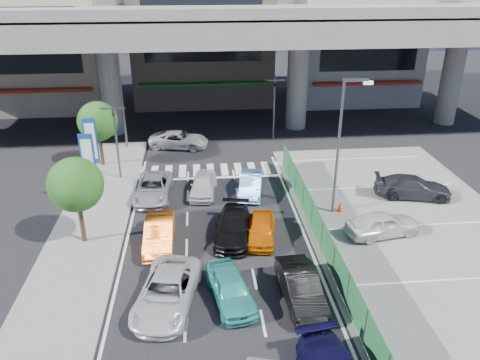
{
  "coord_description": "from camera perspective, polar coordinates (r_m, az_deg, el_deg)",
  "views": [
    {
      "loc": [
        -0.73,
        -17.85,
        13.47
      ],
      "look_at": [
        1.57,
        6.96,
        1.92
      ],
      "focal_mm": 35.0,
      "sensor_mm": 36.0,
      "label": 1
    }
  ],
  "objects": [
    {
      "name": "street_lamp_left",
      "position": [
        37.31,
        -14.02,
        10.66
      ],
      "size": [
        1.65,
        0.22,
        8.0
      ],
      "color": "#595B60",
      "rests_on": "ground"
    },
    {
      "name": "fence_run",
      "position": [
        23.45,
        10.58,
        -8.03
      ],
      "size": [
        0.16,
        22.0,
        1.8
      ],
      "primitive_type": null,
      "color": "#1E592F",
      "rests_on": "ground"
    },
    {
      "name": "sedan_white_mid_left",
      "position": [
        20.84,
        -8.9,
        -13.32
      ],
      "size": [
        3.2,
        5.31,
        1.38
      ],
      "primitive_type": "imported",
      "rotation": [
        0.0,
        0.0,
        -0.19
      ],
      "color": "silver",
      "rests_on": "ground"
    },
    {
      "name": "tree_near",
      "position": [
        24.87,
        -19.4,
        -0.56
      ],
      "size": [
        2.8,
        2.8,
        4.8
      ],
      "color": "#382314",
      "rests_on": "ground"
    },
    {
      "name": "traffic_light_right",
      "position": [
        38.57,
        4.23,
        10.49
      ],
      "size": [
        1.6,
        1.24,
        5.2
      ],
      "color": "#595B60",
      "rests_on": "ground"
    },
    {
      "name": "parked_sedan_dgrey",
      "position": [
        31.28,
        20.3,
        -0.8
      ],
      "size": [
        4.97,
        2.89,
        1.35
      ],
      "primitive_type": "imported",
      "rotation": [
        0.0,
        0.0,
        1.34
      ],
      "color": "#28292D",
      "rests_on": "parking_lot"
    },
    {
      "name": "building_east",
      "position": [
        53.08,
        13.67,
        16.11
      ],
      "size": [
        12.0,
        10.9,
        12.0
      ],
      "color": "gray",
      "rests_on": "ground"
    },
    {
      "name": "traffic_cone",
      "position": [
        28.38,
        12.12,
        -3.15
      ],
      "size": [
        0.46,
        0.46,
        0.68
      ],
      "primitive_type": "cone",
      "rotation": [
        0.0,
        0.0,
        -0.42
      ],
      "color": "#F5350D",
      "rests_on": "parking_lot"
    },
    {
      "name": "taxi_orange_right",
      "position": [
        25.1,
        2.61,
        -5.97
      ],
      "size": [
        2.04,
        3.81,
        1.23
      ],
      "primitive_type": "imported",
      "rotation": [
        0.0,
        0.0,
        -0.17
      ],
      "color": "#D66005",
      "rests_on": "ground"
    },
    {
      "name": "signboard_near",
      "position": [
        28.6,
        -17.99,
        2.26
      ],
      "size": [
        0.8,
        0.14,
        4.7
      ],
      "color": "#595B60",
      "rests_on": "ground"
    },
    {
      "name": "tree_far",
      "position": [
        34.61,
        -16.96,
        6.84
      ],
      "size": [
        2.8,
        2.8,
        4.8
      ],
      "color": "#382314",
      "rests_on": "ground"
    },
    {
      "name": "expressway",
      "position": [
        40.13,
        -4.44,
        18.07
      ],
      "size": [
        64.0,
        14.0,
        10.75
      ],
      "color": "#60605C",
      "rests_on": "ground"
    },
    {
      "name": "sedan_black_mid",
      "position": [
        25.19,
        -0.86,
        -5.74
      ],
      "size": [
        2.47,
        4.67,
        1.29
      ],
      "primitive_type": "imported",
      "rotation": [
        0.0,
        0.0,
        -0.16
      ],
      "color": "black",
      "rests_on": "ground"
    },
    {
      "name": "building_center",
      "position": [
        51.18,
        -4.68,
        18.09
      ],
      "size": [
        14.0,
        10.9,
        15.0
      ],
      "color": "gray",
      "rests_on": "ground"
    },
    {
      "name": "building_west",
      "position": [
        52.57,
        -23.0,
        15.38
      ],
      "size": [
        12.0,
        10.9,
        13.0
      ],
      "color": "gray",
      "rests_on": "ground"
    },
    {
      "name": "hatch_black_mid_right",
      "position": [
        21.03,
        7.4,
        -12.81
      ],
      "size": [
        1.7,
        4.27,
        1.38
      ],
      "primitive_type": "imported",
      "rotation": [
        0.0,
        0.0,
        0.06
      ],
      "color": "black",
      "rests_on": "ground"
    },
    {
      "name": "sedan_white_front_mid",
      "position": [
        29.95,
        -4.49,
        -0.56
      ],
      "size": [
        2.01,
        3.96,
        1.29
      ],
      "primitive_type": "imported",
      "rotation": [
        0.0,
        0.0,
        -0.13
      ],
      "color": "silver",
      "rests_on": "ground"
    },
    {
      "name": "taxi_orange_left",
      "position": [
        24.9,
        -9.8,
        -6.43
      ],
      "size": [
        1.46,
        4.19,
        1.38
      ],
      "primitive_type": "imported",
      "rotation": [
        0.0,
        0.0,
        -0.0
      ],
      "color": "orange",
      "rests_on": "ground"
    },
    {
      "name": "sidewalk_left",
      "position": [
        26.39,
        -18.38,
        -7.1
      ],
      "size": [
        4.0,
        30.0,
        0.12
      ],
      "primitive_type": "cube",
      "color": "slate",
      "rests_on": "ground"
    },
    {
      "name": "parking_lot",
      "position": [
        26.69,
        21.84,
        -7.37
      ],
      "size": [
        12.0,
        28.0,
        0.06
      ],
      "primitive_type": "cube",
      "color": "slate",
      "rests_on": "ground"
    },
    {
      "name": "street_lamp_right",
      "position": [
        26.59,
        12.36,
        5.18
      ],
      "size": [
        1.65,
        0.22,
        8.0
      ],
      "color": "#595B60",
      "rests_on": "ground"
    },
    {
      "name": "kei_truck_front_right",
      "position": [
        29.94,
        1.31,
        -0.51
      ],
      "size": [
        1.99,
        4.05,
        1.28
      ],
      "primitive_type": "imported",
      "rotation": [
        0.0,
        0.0,
        -0.17
      ],
      "color": "#639ADA",
      "rests_on": "ground"
    },
    {
      "name": "crossing_wagon_silver",
      "position": [
        37.92,
        -7.45,
        4.9
      ],
      "size": [
        5.02,
        3.05,
        1.3
      ],
      "primitive_type": "imported",
      "rotation": [
        0.0,
        0.0,
        1.37
      ],
      "color": "#A6A7AE",
      "rests_on": "ground"
    },
    {
      "name": "ground",
      "position": [
        22.38,
        -2.41,
        -12.17
      ],
      "size": [
        120.0,
        120.0,
        0.0
      ],
      "primitive_type": "plane",
      "color": "black",
      "rests_on": "ground"
    },
    {
      "name": "traffic_light_left",
      "position": [
        31.81,
        -15.05,
        6.57
      ],
      "size": [
        1.6,
        1.24,
        5.2
      ],
      "color": "#595B60",
      "rests_on": "ground"
    },
    {
      "name": "wagon_silver_front_left",
      "position": [
        29.91,
        -10.55,
        -0.98
      ],
      "size": [
        2.37,
        4.73,
        1.28
      ],
      "primitive_type": "imported",
      "rotation": [
        0.0,
        0.0,
        -0.05
      ],
      "color": "#929599",
      "rests_on": "ground"
    },
    {
      "name": "taxi_teal_mid",
      "position": [
        20.84,
        -1.14,
        -13.05
      ],
      "size": [
        2.35,
        4.14,
        1.33
      ],
      "primitive_type": "imported",
      "rotation": [
        0.0,
        0.0,
        0.21
      ],
      "color": "teal",
      "rests_on": "ground"
    },
    {
      "name": "parked_sedan_white",
      "position": [
        26.41,
        16.98,
        -5.14
      ],
      "size": [
        4.24,
        2.32,
        1.37
      ],
      "primitive_type": "imported",
      "rotation": [
        0.0,
        0.0,
        1.76
      ],
      "color": "silver",
      "rests_on": "parking_lot"
    },
    {
      "name": "signboard_far",
      "position": [
        31.42,
        -17.66,
        4.33
      ],
      "size": [
        0.8,
        0.14,
        4.7
      ],
      "color": "#595B60",
      "rests_on": "ground"
    }
  ]
}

